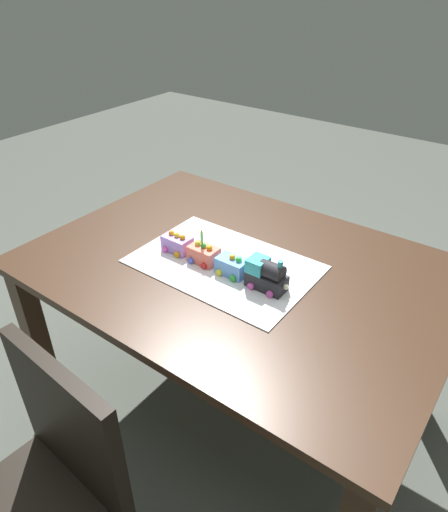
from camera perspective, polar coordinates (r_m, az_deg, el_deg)
The scene contains 9 objects.
ground_plane at distance 2.06m, azimuth 1.50°, elevation -18.35°, with size 8.00×8.00×0.00m, color #474C44.
dining_table at distance 1.61m, azimuth 1.82°, elevation -4.13°, with size 1.40×1.00×0.74m.
chair at distance 1.36m, azimuth -21.48°, elevation -26.66°, with size 0.42×0.42×0.86m.
cake_board at distance 1.55m, azimuth 0.00°, elevation -1.00°, with size 0.60×0.40×0.00m, color silver.
cake_locomotive at distance 1.41m, azimuth 5.29°, elevation -2.37°, with size 0.14×0.08×0.12m.
cake_car_flatbed_sky_blue at distance 1.48m, azimuth 1.05°, elevation -1.25°, with size 0.10×0.08×0.07m.
cake_car_hopper_coral at distance 1.54m, azimuth -2.53°, elevation 0.24°, with size 0.10×0.08×0.07m.
cake_car_tanker_lavender at distance 1.61m, azimuth -5.82°, elevation 1.59°, with size 0.10×0.08×0.07m.
birthday_candle at distance 1.51m, azimuth -2.78°, elevation 2.45°, with size 0.01×0.01×0.05m.
Camera 1 is at (-0.73, 1.07, 1.60)m, focal length 32.19 mm.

